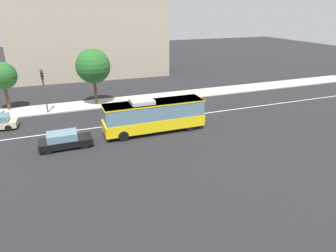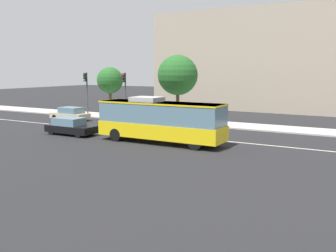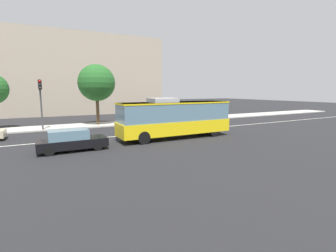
# 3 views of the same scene
# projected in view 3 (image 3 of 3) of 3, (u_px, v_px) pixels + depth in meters

# --- Properties ---
(ground_plane) EXTENTS (160.00, 160.00, 0.00)m
(ground_plane) POSITION_uv_depth(u_px,v_px,m) (148.00, 134.00, 23.36)
(ground_plane) COLOR black
(sidewalk_kerb) EXTENTS (80.00, 3.80, 0.14)m
(sidewalk_kerb) POSITION_uv_depth(u_px,v_px,m) (123.00, 123.00, 30.30)
(sidewalk_kerb) COLOR #B2ADA3
(sidewalk_kerb) RESTS_ON ground_plane
(lane_centre_line) EXTENTS (76.00, 0.16, 0.01)m
(lane_centre_line) POSITION_uv_depth(u_px,v_px,m) (148.00, 133.00, 23.36)
(lane_centre_line) COLOR silver
(lane_centre_line) RESTS_ON ground_plane
(transit_bus) EXTENTS (10.00, 2.51, 3.46)m
(transit_bus) POSITION_uv_depth(u_px,v_px,m) (175.00, 117.00, 21.02)
(transit_bus) COLOR yellow
(transit_bus) RESTS_ON ground_plane
(sedan_black) EXTENTS (4.52, 1.85, 1.46)m
(sedan_black) POSITION_uv_depth(u_px,v_px,m) (71.00, 140.00, 16.61)
(sedan_black) COLOR black
(sedan_black) RESTS_ON ground_plane
(traffic_light_near_corner) EXTENTS (0.34, 0.62, 5.20)m
(traffic_light_near_corner) POSITION_uv_depth(u_px,v_px,m) (41.00, 96.00, 24.26)
(traffic_light_near_corner) COLOR #47474C
(traffic_light_near_corner) RESTS_ON ground_plane
(street_tree_kerbside_left) EXTENTS (4.19, 4.19, 7.06)m
(street_tree_kerbside_left) POSITION_uv_depth(u_px,v_px,m) (97.00, 83.00, 28.00)
(street_tree_kerbside_left) COLOR #4C3823
(street_tree_kerbside_left) RESTS_ON ground_plane
(office_block_background) EXTENTS (26.71, 15.83, 13.60)m
(office_block_background) POSITION_uv_depth(u_px,v_px,m) (83.00, 76.00, 46.88)
(office_block_background) COLOR tan
(office_block_background) RESTS_ON ground_plane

